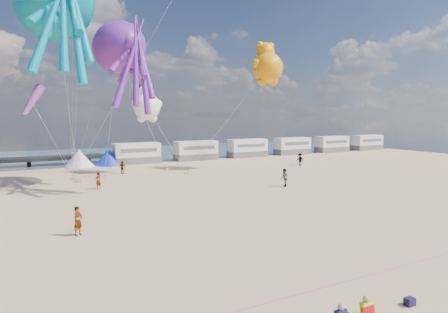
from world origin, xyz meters
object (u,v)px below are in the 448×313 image
motorhome_1 (196,150)px  motorhome_2 (247,148)px  sandbag_b (105,176)px  beachgoer_5 (98,181)px  kite_panda (147,107)px  tent_blue (109,157)px  kite_octopus_purple (119,48)px  cooler_navy (410,302)px  sandbag_c (186,173)px  motorhome_4 (332,144)px  tent_white (79,158)px  standing_person (78,221)px  kite_octopus_teal (54,1)px  windsock_right (32,101)px  windsock_mid (124,66)px  motorhome_3 (292,146)px  motorhome_0 (137,153)px  sandbag_d (167,169)px  motorhome_5 (367,142)px  beachgoer_1 (284,178)px  beachgoer_3 (122,168)px  beachgoer_2 (300,160)px  kite_teddy_orange (268,68)px  sandbag_a (79,181)px  sandbag_e (73,179)px

motorhome_1 → motorhome_2: same height
sandbag_b → beachgoer_5: bearing=-106.0°
kite_panda → tent_blue: bearing=89.0°
motorhome_1 → kite_octopus_purple: bearing=-134.3°
cooler_navy → sandbag_c: size_ratio=0.76×
motorhome_4 → tent_white: (-46.00, 0.00, -0.30)m
standing_person → kite_octopus_teal: 21.23m
sandbag_b → kite_octopus_teal: bearing=-124.0°
cooler_navy → kite_panda: kite_panda is taller
motorhome_1 → windsock_right: (-23.96, -19.24, 6.73)m
motorhome_1 → windsock_mid: size_ratio=1.09×
motorhome_3 → motorhome_0: bearing=180.0°
kite_octopus_purple → windsock_mid: size_ratio=1.92×
sandbag_d → kite_panda: bearing=-154.1°
motorhome_5 → cooler_navy: (-51.06, -47.69, -1.35)m
beachgoer_1 → motorhome_3: bearing=169.8°
tent_white → standing_person: (-5.05, -32.60, -0.33)m
beachgoer_3 → sandbag_d: size_ratio=3.03×
beachgoer_5 → kite_octopus_purple: kite_octopus_purple is taller
motorhome_5 → sandbag_c: 47.23m
motorhome_5 → kite_octopus_teal: size_ratio=0.50×
motorhome_5 → tent_blue: (-51.50, 0.00, -0.30)m
motorhome_3 → beachgoer_2: (-9.30, -13.49, -0.62)m
tent_white → sandbag_d: 12.80m
motorhome_1 → sandbag_d: 11.86m
standing_person → kite_teddy_orange: size_ratio=0.26×
sandbag_b → kite_octopus_purple: (0.67, -5.55, 13.67)m
motorhome_2 → beachgoer_2: size_ratio=3.74×
tent_white → sandbag_a: size_ratio=8.00×
motorhome_2 → standing_person: motorhome_2 is taller
motorhome_2 → cooler_navy: size_ratio=17.37×
windsock_right → sandbag_c: bearing=40.4°
beachgoer_2 → beachgoer_3: bearing=-116.9°
beachgoer_1 → sandbag_a: (-17.46, 12.40, -0.80)m
beachgoer_2 → windsock_right: (-33.67, -5.74, 7.35)m
sandbag_e → windsock_mid: bearing=-46.5°
kite_teddy_orange → tent_blue: bearing=119.6°
cooler_navy → sandbag_b: 37.34m
motorhome_4 → beachgoer_1: 39.91m
motorhome_0 → kite_octopus_teal: kite_octopus_teal is taller
motorhome_1 → kite_octopus_teal: 32.54m
cooler_navy → sandbag_e: cooler_navy is taller
motorhome_3 → motorhome_4: same height
kite_teddy_orange → motorhome_4: bearing=9.4°
motorhome_1 → windsock_right: size_ratio=1.27×
cooler_navy → motorhome_0: bearing=85.7°
sandbag_a → kite_panda: kite_panda is taller
kite_panda → windsock_mid: bearing=-140.2°
beachgoer_2 → beachgoer_5: size_ratio=1.07×
motorhome_3 → windsock_mid: size_ratio=1.09×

